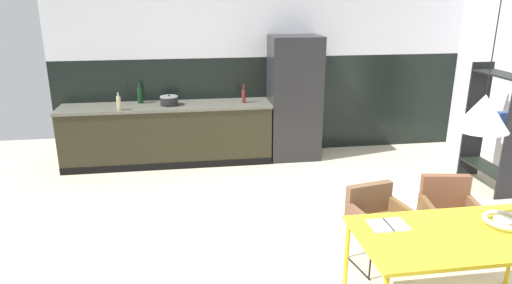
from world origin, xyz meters
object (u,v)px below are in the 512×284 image
object	(u,v)px
refrigerator_column	(294,98)
open_shelf_unit	(495,126)
open_book	(388,225)
cooking_pot	(169,101)
fruit_bowl	(503,221)
pendant_lamp_over_table_near	(483,112)
armchair_by_stool	(448,207)
bottle_oil_tall	(119,103)
armchair_far_side	(376,214)
bottle_wine_green	(244,96)
bottle_vinegar_dark	(140,95)
dining_table	(462,239)

from	to	relation	value
refrigerator_column	open_shelf_unit	xyz separation A→B (m)	(2.24, -1.51, -0.10)
open_book	cooking_pot	bearing A→B (deg)	115.29
fruit_bowl	pendant_lamp_over_table_near	world-z (taller)	pendant_lamp_over_table_near
armchair_by_stool	bottle_oil_tall	distance (m)	4.32
refrigerator_column	armchair_far_side	world-z (taller)	refrigerator_column
bottle_wine_green	refrigerator_column	bearing A→B (deg)	1.99
armchair_far_side	open_shelf_unit	distance (m)	2.62
cooking_pot	pendant_lamp_over_table_near	distance (m)	4.47
bottle_vinegar_dark	open_shelf_unit	size ratio (longest dim) A/B	0.19
dining_table	armchair_by_stool	world-z (taller)	armchair_by_stool
armchair_by_stool	pendant_lamp_over_table_near	bearing A→B (deg)	74.01
armchair_far_side	pendant_lamp_over_table_near	distance (m)	1.50
fruit_bowl	open_shelf_unit	bearing A→B (deg)	56.27
open_shelf_unit	bottle_vinegar_dark	bearing A→B (deg)	-110.42
armchair_far_side	cooking_pot	xyz separation A→B (m)	(-1.93, 2.93, 0.46)
open_shelf_unit	bottle_oil_tall	bearing A→B (deg)	-105.06
bottle_wine_green	armchair_by_stool	bearing A→B (deg)	-61.52
bottle_vinegar_dark	armchair_far_side	bearing A→B (deg)	-53.12
fruit_bowl	bottle_wine_green	size ratio (longest dim) A/B	1.09
refrigerator_column	armchair_far_side	size ratio (longest dim) A/B	2.51
bottle_oil_tall	bottle_wine_green	world-z (taller)	bottle_wine_green
open_shelf_unit	bottle_wine_green	bearing A→B (deg)	-116.25
open_shelf_unit	pendant_lamp_over_table_near	distance (m)	3.12
bottle_oil_tall	dining_table	bearing A→B (deg)	-51.52
fruit_bowl	bottle_vinegar_dark	size ratio (longest dim) A/B	0.98
fruit_bowl	bottle_vinegar_dark	xyz separation A→B (m)	(-2.99, 3.95, 0.22)
armchair_by_stool	pendant_lamp_over_table_near	size ratio (longest dim) A/B	0.54
dining_table	fruit_bowl	bearing A→B (deg)	10.53
armchair_far_side	bottle_wine_green	xyz separation A→B (m)	(-0.85, 2.94, 0.50)
open_book	bottle_vinegar_dark	distance (m)	4.39
bottle_wine_green	fruit_bowl	bearing A→B (deg)	-68.32
armchair_far_side	cooking_pot	bearing A→B (deg)	-67.77
pendant_lamp_over_table_near	armchair_far_side	bearing A→B (deg)	107.21
cooking_pot	bottle_vinegar_dark	xyz separation A→B (m)	(-0.42, 0.20, 0.06)
bottle_oil_tall	open_shelf_unit	xyz separation A→B (m)	(4.75, -1.28, -0.16)
refrigerator_column	bottle_oil_tall	world-z (taller)	refrigerator_column
armchair_by_stool	open_book	bearing A→B (deg)	47.57
bottle_wine_green	cooking_pot	bearing A→B (deg)	-179.71
cooking_pot	open_shelf_unit	size ratio (longest dim) A/B	0.16
open_book	bottle_oil_tall	xyz separation A→B (m)	(-2.39, 3.43, 0.23)
fruit_bowl	open_shelf_unit	size ratio (longest dim) A/B	0.19
bottle_vinegar_dark	bottle_wine_green	xyz separation A→B (m)	(1.50, -0.19, -0.02)
bottle_oil_tall	open_shelf_unit	bearing A→B (deg)	-15.06
armchair_far_side	dining_table	bearing A→B (deg)	96.32
fruit_bowl	open_book	bearing A→B (deg)	171.96
open_book	bottle_vinegar_dark	size ratio (longest dim) A/B	0.91
dining_table	bottle_vinegar_dark	world-z (taller)	bottle_vinegar_dark
dining_table	fruit_bowl	world-z (taller)	fruit_bowl
armchair_by_stool	bottle_wine_green	distance (m)	3.35
fruit_bowl	pendant_lamp_over_table_near	xyz separation A→B (m)	(-0.36, -0.08, 0.87)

